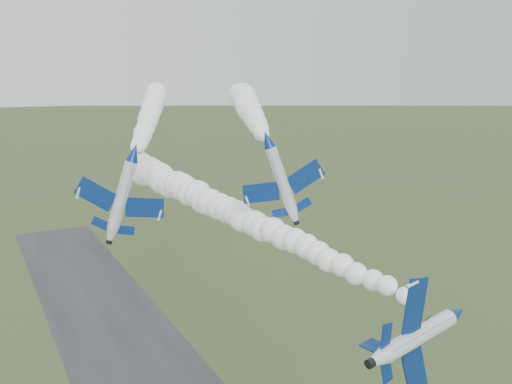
# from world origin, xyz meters

# --- Properties ---
(jet_lead) EXTENTS (4.07, 13.32, 11.00)m
(jet_lead) POSITION_xyz_m (14.11, -7.85, 31.59)
(jet_lead) COLOR silver
(smoke_trail_jet_lead) EXTENTS (17.81, 67.84, 5.17)m
(smoke_trail_jet_lead) POSITION_xyz_m (8.33, 29.11, 33.89)
(smoke_trail_jet_lead) COLOR white
(jet_pair_left) EXTENTS (9.71, 11.71, 3.87)m
(jet_pair_left) POSITION_xyz_m (-7.92, 19.69, 44.58)
(jet_pair_left) COLOR silver
(smoke_trail_jet_pair_left) EXTENTS (30.46, 69.97, 4.46)m
(smoke_trail_jet_pair_left) POSITION_xyz_m (5.53, 57.11, 46.76)
(smoke_trail_jet_pair_left) COLOR white
(jet_pair_right) EXTENTS (10.36, 12.59, 4.33)m
(jet_pair_right) POSITION_xyz_m (9.40, 20.33, 45.14)
(jet_pair_right) COLOR silver
(smoke_trail_jet_pair_right) EXTENTS (27.16, 56.55, 5.45)m
(smoke_trail_jet_pair_right) POSITION_xyz_m (21.92, 50.30, 47.01)
(smoke_trail_jet_pair_right) COLOR white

